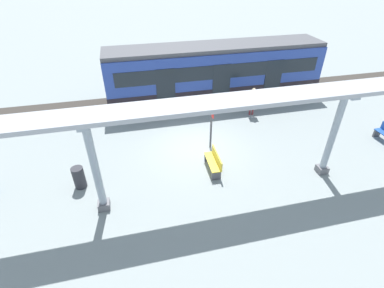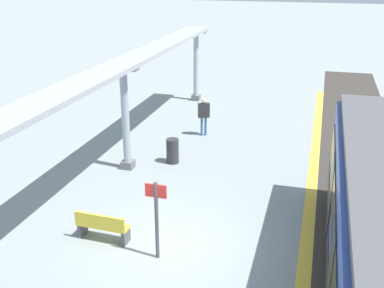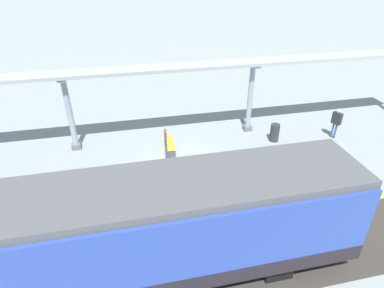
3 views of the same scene
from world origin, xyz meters
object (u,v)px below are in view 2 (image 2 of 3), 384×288
(passenger_by_the_benches, at_px, (204,112))
(canopy_pillar_second, at_px, (126,119))
(platform_info_sign, at_px, (156,213))
(trash_bin, at_px, (173,151))
(canopy_pillar_nearest, at_px, (196,66))
(bench_mid_platform, at_px, (102,226))

(passenger_by_the_benches, bearing_deg, canopy_pillar_second, 66.55)
(platform_info_sign, bearing_deg, trash_bin, -75.69)
(canopy_pillar_second, relative_size, trash_bin, 4.00)
(canopy_pillar_second, distance_m, passenger_by_the_benches, 4.74)
(trash_bin, distance_m, passenger_by_the_benches, 3.38)
(canopy_pillar_nearest, distance_m, canopy_pillar_second, 9.76)
(trash_bin, xyz_separation_m, platform_info_sign, (-1.55, 6.07, 0.84))
(platform_info_sign, bearing_deg, canopy_pillar_nearest, -78.55)
(bench_mid_platform, bearing_deg, canopy_pillar_second, -75.08)
(canopy_pillar_nearest, relative_size, trash_bin, 4.00)
(bench_mid_platform, height_order, trash_bin, trash_bin)
(trash_bin, xyz_separation_m, passenger_by_the_benches, (-0.39, -3.31, 0.59))
(canopy_pillar_second, xyz_separation_m, trash_bin, (-1.46, -0.96, -1.47))
(canopy_pillar_second, bearing_deg, canopy_pillar_nearest, -90.00)
(canopy_pillar_nearest, bearing_deg, canopy_pillar_second, 90.00)
(canopy_pillar_second, distance_m, platform_info_sign, 5.96)
(canopy_pillar_nearest, height_order, bench_mid_platform, canopy_pillar_nearest)
(canopy_pillar_nearest, relative_size, canopy_pillar_second, 1.00)
(platform_info_sign, relative_size, passenger_by_the_benches, 1.28)
(bench_mid_platform, height_order, platform_info_sign, platform_info_sign)
(canopy_pillar_second, xyz_separation_m, passenger_by_the_benches, (-1.85, -4.27, -0.88))
(passenger_by_the_benches, bearing_deg, canopy_pillar_nearest, -71.34)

